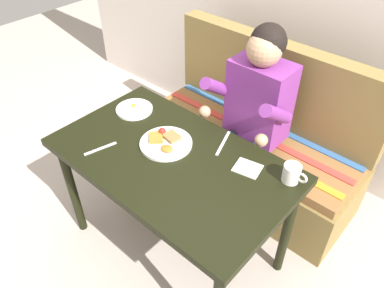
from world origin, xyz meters
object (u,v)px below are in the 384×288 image
object	(u,v)px
coffee_mug	(292,173)
napkin	(248,168)
knife	(223,143)
table	(172,169)
couch	(253,144)
plate_eggs	(134,109)
person	(252,109)
fork	(100,149)
plate_breakfast	(166,142)

from	to	relation	value
coffee_mug	napkin	world-z (taller)	coffee_mug
napkin	knife	size ratio (longest dim) A/B	0.61
table	knife	bearing A→B (deg)	63.73
napkin	knife	distance (m)	0.21
couch	napkin	bearing A→B (deg)	-61.09
plate_eggs	napkin	xyz separation A→B (m)	(0.76, 0.03, -0.01)
person	coffee_mug	bearing A→B (deg)	-37.34
plate_eggs	fork	xyz separation A→B (m)	(0.13, -0.34, -0.01)
plate_breakfast	person	bearing A→B (deg)	74.01
person	plate_eggs	world-z (taller)	person
napkin	couch	bearing A→B (deg)	118.91
coffee_mug	napkin	xyz separation A→B (m)	(-0.19, -0.07, -0.04)
couch	napkin	xyz separation A→B (m)	(0.32, -0.58, 0.40)
couch	knife	world-z (taller)	couch
fork	person	bearing A→B (deg)	79.79
person	plate_eggs	distance (m)	0.67
couch	coffee_mug	distance (m)	0.85
table	person	xyz separation A→B (m)	(0.06, 0.59, 0.09)
napkin	knife	bearing A→B (deg)	161.00
couch	person	world-z (taller)	person
table	coffee_mug	xyz separation A→B (m)	(0.51, 0.25, 0.13)
couch	plate_breakfast	size ratio (longest dim) A/B	5.42
couch	plate_breakfast	world-z (taller)	couch
person	knife	size ratio (longest dim) A/B	6.06
plate_eggs	coffee_mug	bearing A→B (deg)	6.09
plate_eggs	coffee_mug	distance (m)	0.95
knife	table	bearing A→B (deg)	-135.87
table	couch	size ratio (longest dim) A/B	0.83
person	coffee_mug	world-z (taller)	person
fork	couch	bearing A→B (deg)	87.32
coffee_mug	table	bearing A→B (deg)	-154.33
napkin	fork	bearing A→B (deg)	-149.45
couch	plate_breakfast	xyz separation A→B (m)	(-0.09, -0.71, 0.41)
plate_eggs	fork	size ratio (longest dim) A/B	1.22
fork	plate_eggs	bearing A→B (deg)	125.72
table	plate_eggs	bearing A→B (deg)	161.46
couch	fork	size ratio (longest dim) A/B	8.47
coffee_mug	couch	bearing A→B (deg)	134.71
coffee_mug	knife	size ratio (longest dim) A/B	0.59
person	plate_breakfast	world-z (taller)	person
table	couch	xyz separation A→B (m)	(0.00, 0.76, -0.32)
table	fork	size ratio (longest dim) A/B	7.06
person	plate_eggs	xyz separation A→B (m)	(-0.50, -0.44, -0.00)
table	fork	bearing A→B (deg)	-148.05
person	knife	bearing A→B (deg)	-80.01
coffee_mug	knife	distance (m)	0.39
couch	napkin	distance (m)	0.78
couch	knife	distance (m)	0.67
table	knife	size ratio (longest dim) A/B	6.00
person	napkin	size ratio (longest dim) A/B	9.92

